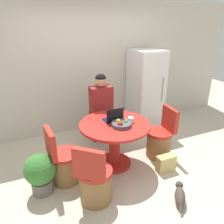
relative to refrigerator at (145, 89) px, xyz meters
name	(u,v)px	position (x,y,z in m)	size (l,w,h in m)	color
ground_plane	(122,169)	(-1.17, -1.30, -0.83)	(12.00, 12.00, 0.00)	beige
wall_back	(87,69)	(-1.17, 0.40, 0.47)	(7.00, 0.06, 2.60)	beige
refrigerator	(145,89)	(0.00, 0.00, 0.00)	(0.60, 0.72, 1.67)	white
dining_table	(115,137)	(-1.22, -1.11, -0.32)	(1.09, 1.09, 0.75)	#B2261E
chair_right_side	(160,140)	(-0.39, -1.17, -0.54)	(0.45, 0.44, 0.87)	olive
chair_near_left_corner	(95,182)	(-1.78, -1.74, -0.54)	(0.51, 0.51, 0.87)	olive
chair_left_side	(64,164)	(-2.06, -1.18, -0.54)	(0.45, 0.44, 0.87)	olive
person_seated	(100,106)	(-1.17, -0.34, -0.08)	(0.40, 0.37, 1.36)	#2D2D38
laptop	(113,118)	(-1.20, -1.03, -0.04)	(0.28, 0.21, 0.23)	#141947
fruit_bowl	(121,124)	(-1.17, -1.24, -0.05)	(0.30, 0.30, 0.10)	#4C4C56
coffee_cup	(131,120)	(-0.98, -1.18, -0.04)	(0.10, 0.10, 0.09)	white
cat	(180,195)	(-0.77, -2.19, -0.74)	(0.31, 0.39, 0.18)	#473D38
potted_plant	(40,172)	(-2.39, -1.30, -0.51)	(0.43, 0.43, 0.59)	slate
handbag	(166,163)	(-0.55, -1.58, -0.70)	(0.30, 0.14, 0.26)	tan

